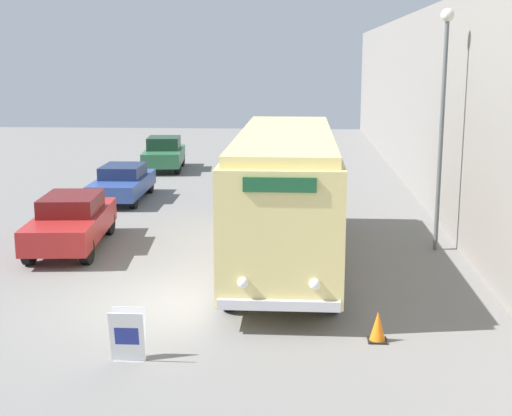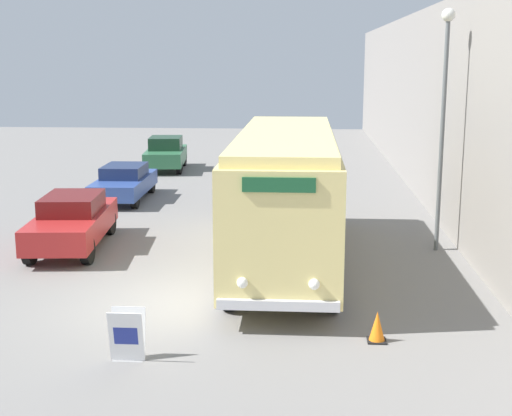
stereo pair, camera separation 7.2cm
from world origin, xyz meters
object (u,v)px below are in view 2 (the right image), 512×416
Objects in this scene: streetlamp at (444,97)px; parked_car_mid at (124,182)px; parked_car_near at (72,221)px; parked_car_far at (166,153)px; vintage_bus at (286,191)px; sign_board at (127,336)px; traffic_cone at (377,327)px.

streetlamp reaches higher than parked_car_mid.
streetlamp reaches higher than parked_car_near.
parked_car_far is (0.14, 7.49, 0.11)m from parked_car_mid.
streetlamp is (4.19, 1.64, 2.31)m from vintage_bus.
vintage_bus is at bearing -73.61° from parked_car_far.
parked_car_mid is (-3.72, 14.49, 0.23)m from sign_board.
parked_car_far is 22.33m from traffic_cone.
streetlamp is at bearing -58.65° from parked_car_far.
sign_board is 1.59× the size of traffic_cone.
parked_car_far is (-10.40, 14.01, -3.45)m from streetlamp.
parked_car_near is 7.02m from parked_car_mid.
parked_car_near is at bearing 114.59° from sign_board.
parked_car_mid reaches higher than sign_board.
streetlamp is 17.78m from parked_car_far.
traffic_cone is at bearing -108.74° from streetlamp.
parked_car_mid is (-6.34, 8.15, -1.26)m from vintage_bus.
vintage_bus is 2.11× the size of parked_car_near.
parked_car_far is at bearing 87.88° from parked_car_mid.
vintage_bus is 10.59× the size of sign_board.
streetlamp is at bearing 71.26° from traffic_cone.
parked_car_near is at bearing -177.23° from streetlamp.
parked_car_near reaches higher than sign_board.
streetlamp is 1.48× the size of parked_car_mid.
sign_board is 0.20× the size of parked_car_near.
parked_car_near reaches higher than traffic_cone.
streetlamp is (6.82, 7.97, 3.79)m from sign_board.
parked_car_mid is 1.07× the size of parked_car_far.
vintage_bus is 2.42× the size of parked_car_far.
sign_board is 4.67m from traffic_cone.
parked_car_far is at bearing 111.26° from traffic_cone.
traffic_cone is (4.51, 1.18, -0.17)m from sign_board.
parked_car_mid is 15.66m from traffic_cone.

